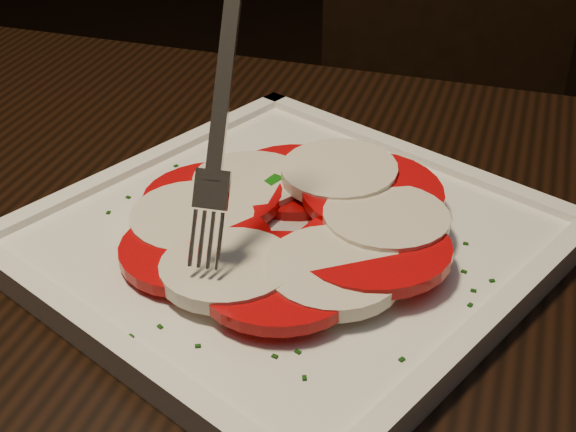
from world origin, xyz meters
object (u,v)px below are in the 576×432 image
object	(u,v)px
plate	(288,243)
fork	(228,97)
chair	(447,95)
table	(204,399)

from	to	relation	value
plate	fork	size ratio (longest dim) A/B	1.88
fork	chair	bearing A→B (deg)	81.15
plate	fork	bearing A→B (deg)	-141.53
table	plate	world-z (taller)	plate
fork	table	bearing A→B (deg)	-108.78
table	plate	size ratio (longest dim) A/B	4.05
plate	table	bearing A→B (deg)	-116.72
table	plate	bearing A→B (deg)	63.28
table	chair	world-z (taller)	chair
chair	fork	xyz separation A→B (m)	(0.06, -0.81, 0.34)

